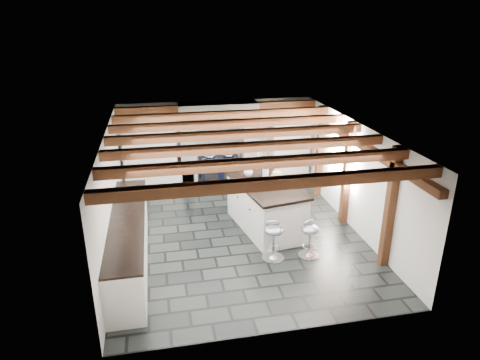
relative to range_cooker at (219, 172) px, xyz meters
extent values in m
plane|color=black|center=(0.00, -2.68, -0.47)|extent=(6.00, 6.00, 0.00)
plane|color=silver|center=(0.00, 0.32, 0.68)|extent=(5.00, 0.00, 5.00)
plane|color=silver|center=(-2.50, -2.68, 0.68)|extent=(0.00, 6.00, 6.00)
plane|color=silver|center=(2.50, -2.68, 0.68)|extent=(0.00, 6.00, 6.00)
plane|color=white|center=(0.00, -2.68, 1.83)|extent=(6.00, 6.00, 0.00)
cube|color=white|center=(-0.80, 0.02, 0.48)|extent=(0.40, 0.60, 1.90)
cube|color=white|center=(0.80, 0.02, 0.48)|extent=(0.40, 0.60, 1.90)
cube|color=#5A3019|center=(0.00, 0.02, 1.52)|extent=(2.10, 0.65, 0.18)
cube|color=white|center=(0.00, 0.02, 1.68)|extent=(2.00, 0.60, 0.31)
cube|color=black|center=(0.00, -0.30, 1.58)|extent=(1.00, 0.03, 0.22)
cube|color=silver|center=(0.00, -0.31, 1.58)|extent=(0.90, 0.01, 0.14)
cube|color=white|center=(-1.75, 0.02, 0.53)|extent=(1.30, 0.58, 2.00)
cube|color=white|center=(1.90, 0.02, 0.53)|extent=(1.00, 0.58, 2.00)
cube|color=white|center=(-2.20, -3.28, -0.03)|extent=(0.60, 3.80, 0.88)
cube|color=black|center=(-2.20, -3.28, 0.43)|extent=(0.64, 3.80, 0.04)
cube|color=white|center=(-1.05, 0.02, -0.03)|extent=(0.70, 0.60, 0.88)
cube|color=black|center=(-1.05, 0.02, 0.43)|extent=(0.74, 0.64, 0.04)
cube|color=#5A3019|center=(2.42, -2.68, 1.48)|extent=(0.15, 5.80, 0.14)
plane|color=white|center=(2.48, -2.08, 1.08)|extent=(0.00, 0.90, 0.90)
cube|color=#5A3019|center=(0.00, -5.28, 1.74)|extent=(5.00, 0.16, 0.16)
cube|color=#5A3019|center=(0.00, -4.41, 1.74)|extent=(5.00, 0.16, 0.16)
cube|color=#5A3019|center=(0.00, -3.54, 1.74)|extent=(5.00, 0.16, 0.16)
cube|color=#5A3019|center=(0.00, -2.68, 1.74)|extent=(5.00, 0.16, 0.16)
cube|color=#5A3019|center=(0.00, -1.81, 1.74)|extent=(5.00, 0.16, 0.16)
cube|color=#5A3019|center=(0.00, -0.94, 1.74)|extent=(5.00, 0.16, 0.16)
cube|color=#5A3019|center=(0.00, -0.08, 1.74)|extent=(5.00, 0.16, 0.16)
cube|color=#5A3019|center=(2.42, -4.28, 0.68)|extent=(0.15, 0.15, 2.30)
cube|color=#5A3019|center=(2.42, -2.48, 0.68)|extent=(0.15, 0.15, 2.30)
cube|color=#5A3019|center=(2.42, -0.88, 0.68)|extent=(0.15, 0.15, 2.30)
cylinder|color=black|center=(0.45, -2.73, 1.46)|extent=(0.01, 0.01, 0.56)
cylinder|color=white|center=(0.45, -2.73, 1.13)|extent=(0.09, 0.09, 0.22)
cylinder|color=black|center=(0.50, -2.43, 1.46)|extent=(0.01, 0.01, 0.56)
cylinder|color=white|center=(0.50, -2.43, 1.13)|extent=(0.09, 0.09, 0.22)
cylinder|color=black|center=(0.55, -2.13, 1.46)|extent=(0.01, 0.01, 0.56)
cylinder|color=white|center=(0.55, -2.13, 1.13)|extent=(0.09, 0.09, 0.22)
cube|color=black|center=(0.00, 0.00, -0.02)|extent=(1.00, 0.60, 0.90)
ellipsoid|color=silver|center=(-0.25, 0.00, 0.46)|extent=(0.28, 0.28, 0.11)
ellipsoid|color=silver|center=(0.25, 0.00, 0.46)|extent=(0.28, 0.28, 0.11)
cylinder|color=silver|center=(0.00, -0.32, 0.35)|extent=(0.95, 0.03, 0.03)
cube|color=black|center=(-0.25, -0.30, -0.02)|extent=(0.35, 0.02, 0.30)
cube|color=black|center=(0.25, -0.30, -0.02)|extent=(0.35, 0.02, 0.30)
cube|color=white|center=(0.63, -2.43, 0.03)|extent=(1.35, 2.16, 0.98)
cube|color=black|center=(0.63, -2.43, 0.54)|extent=(1.45, 2.26, 0.06)
imported|color=white|center=(0.36, -1.91, 0.68)|extent=(0.24, 0.24, 0.21)
ellipsoid|color=red|center=(0.36, -1.91, 0.85)|extent=(0.22, 0.22, 0.13)
cylinder|color=white|center=(0.72, -2.01, 0.67)|extent=(0.13, 0.13, 0.20)
imported|color=white|center=(0.76, -2.52, 0.61)|extent=(0.34, 0.34, 0.07)
cylinder|color=white|center=(0.89, -2.32, 0.63)|extent=(0.06, 0.06, 0.11)
cylinder|color=white|center=(0.89, -2.32, 0.69)|extent=(0.25, 0.25, 0.02)
cylinder|color=#D0BE8B|center=(0.89, -2.32, 0.74)|extent=(0.19, 0.19, 0.08)
cylinder|color=silver|center=(1.16, -3.74, -0.45)|extent=(0.40, 0.40, 0.03)
cone|color=silver|center=(1.16, -3.74, -0.41)|extent=(0.18, 0.18, 0.07)
cylinder|color=silver|center=(1.16, -3.74, -0.17)|extent=(0.05, 0.05, 0.50)
torus|color=silver|center=(1.16, -3.74, -0.25)|extent=(0.25, 0.25, 0.02)
ellipsoid|color=gray|center=(1.16, -3.74, 0.11)|extent=(0.46, 0.46, 0.16)
ellipsoid|color=gray|center=(1.13, -3.65, 0.21)|extent=(0.27, 0.18, 0.14)
cylinder|color=silver|center=(0.46, -3.70, -0.45)|extent=(0.42, 0.42, 0.03)
cone|color=silver|center=(0.46, -3.70, -0.41)|extent=(0.19, 0.19, 0.08)
cylinder|color=silver|center=(0.46, -3.70, -0.15)|extent=(0.05, 0.05, 0.53)
torus|color=silver|center=(0.46, -3.70, -0.24)|extent=(0.27, 0.27, 0.02)
ellipsoid|color=gray|center=(0.46, -3.70, 0.15)|extent=(0.45, 0.45, 0.17)
ellipsoid|color=gray|center=(0.48, -3.60, 0.25)|extent=(0.28, 0.15, 0.15)
camera|label=1|loc=(-1.55, -10.51, 3.91)|focal=32.00mm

